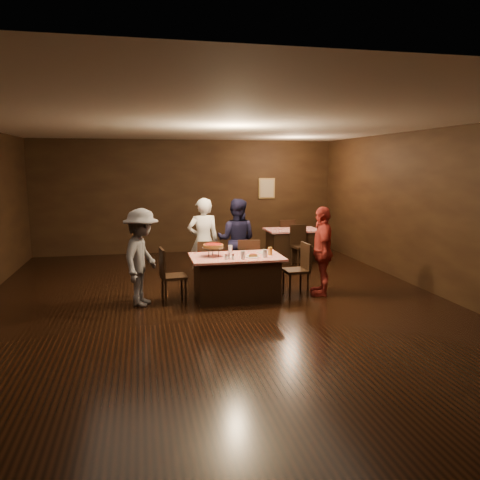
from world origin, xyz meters
The scene contains 23 objects.
room centered at (0.00, 0.01, 2.14)m, with size 10.00×10.04×3.02m.
main_table centered at (0.38, 0.29, 0.39)m, with size 1.60×1.00×0.77m, color red.
back_table centered at (2.42, 3.34, 0.39)m, with size 1.30×0.90×0.77m, color #AA0B13.
chair_far_left centered at (-0.02, 1.04, 0.47)m, with size 0.42×0.42×0.95m, color black.
chair_far_right centered at (0.78, 1.04, 0.47)m, with size 0.42×0.42×0.95m, color black.
chair_end_left centered at (-0.72, 0.29, 0.47)m, with size 0.42×0.42×0.95m, color black.
chair_end_right centered at (1.48, 0.29, 0.47)m, with size 0.42×0.42×0.95m, color black.
chair_back_near centered at (2.42, 2.64, 0.47)m, with size 0.42×0.42×0.95m, color black.
chair_back_far centered at (2.42, 3.94, 0.47)m, with size 0.42×0.42×0.95m, color black.
diner_white_jacket centered at (-0.04, 1.46, 0.86)m, with size 0.62×0.41×1.71m, color white.
diner_navy_hoodie centered at (0.65, 1.59, 0.84)m, with size 0.81×0.63×1.68m, color black.
diner_grey_knit centered at (-1.24, 0.25, 0.82)m, with size 1.06×0.61×1.64m, color #58575D.
diner_red_shirt centered at (1.95, 0.21, 0.81)m, with size 0.95×0.39×1.62m, color #A72E26.
pizza_stand centered at (-0.02, 0.34, 0.95)m, with size 0.38×0.38×0.22m.
plate_with_slice centered at (0.63, 0.11, 0.80)m, with size 0.25×0.25×0.06m.
plate_empty centered at (0.93, 0.44, 0.78)m, with size 0.25×0.25×0.01m, color white.
glass_front_left centered at (0.43, -0.01, 0.84)m, with size 0.08×0.08×0.14m, color silver.
glass_front_right centered at (0.83, 0.04, 0.84)m, with size 0.08×0.08×0.14m, color silver.
glass_amber centered at (0.98, 0.24, 0.84)m, with size 0.08×0.08×0.14m, color #BF7F26.
glass_back centered at (0.33, 0.59, 0.84)m, with size 0.08×0.08×0.14m, color silver.
condiments centered at (0.20, 0.01, 0.82)m, with size 0.17×0.10×0.09m.
napkin_center centered at (0.68, 0.29, 0.77)m, with size 0.16×0.16×0.01m, color white.
napkin_left centered at (0.23, 0.24, 0.77)m, with size 0.16×0.16×0.01m, color white.
Camera 1 is at (-1.23, -7.59, 2.36)m, focal length 35.00 mm.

